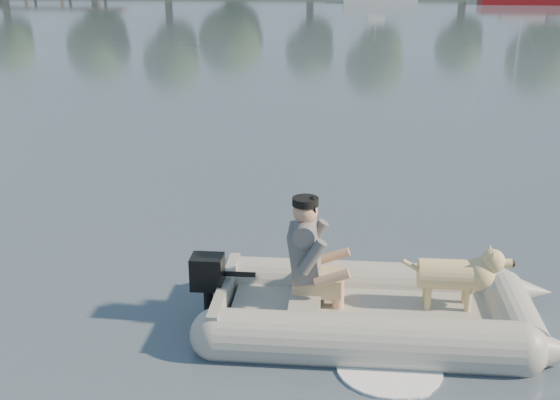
# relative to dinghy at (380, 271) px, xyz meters

# --- Properties ---
(water) EXTENTS (160.00, 160.00, 0.00)m
(water) POSITION_rel_dinghy_xyz_m (-1.08, -0.69, -0.64)
(water) COLOR slate
(water) RESTS_ON ground
(dinghy) EXTENTS (4.70, 2.86, 1.48)m
(dinghy) POSITION_rel_dinghy_xyz_m (0.00, 0.00, 0.00)
(dinghy) COLOR gray
(dinghy) RESTS_ON water
(man) EXTENTS (0.79, 0.67, 1.16)m
(man) POSITION_rel_dinghy_xyz_m (-0.75, 0.06, 0.20)
(man) COLOR #5A5A5E
(man) RESTS_ON dinghy
(dog) EXTENTS (1.01, 0.36, 0.67)m
(dog) POSITION_rel_dinghy_xyz_m (0.70, 0.05, -0.08)
(dog) COLOR tan
(dog) RESTS_ON dinghy
(outboard_motor) EXTENTS (0.45, 0.32, 0.85)m
(outboard_motor) POSITION_rel_dinghy_xyz_m (-1.79, 0.01, -0.31)
(outboard_motor) COLOR black
(outboard_motor) RESTS_ON dinghy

